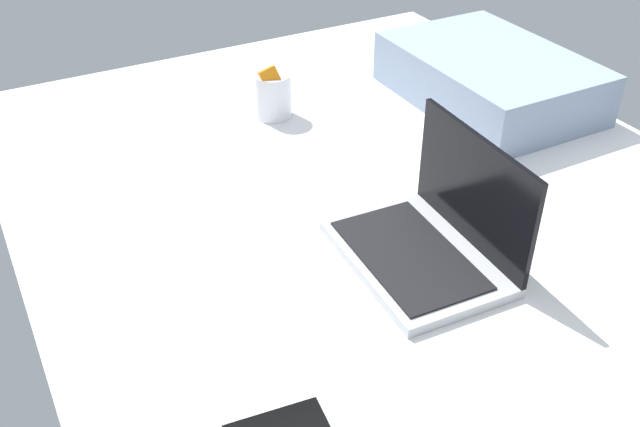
{
  "coord_description": "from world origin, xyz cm",
  "views": [
    {
      "loc": [
        102.74,
        -69.17,
        99.32
      ],
      "look_at": [
        7.21,
        -17.66,
        24.0
      ],
      "focal_mm": 40.33,
      "sensor_mm": 36.0,
      "label": 1
    }
  ],
  "objects": [
    {
      "name": "snack_cup",
      "position": [
        -43.13,
        -3.47,
        23.87
      ],
      "size": [
        9.0,
        9.0,
        14.14
      ],
      "color": "silver",
      "rests_on": "bed_mattress"
    },
    {
      "name": "laptop",
      "position": [
        21.39,
        -2.58,
        22.41
      ],
      "size": [
        34.15,
        24.68,
        23.0
      ],
      "rotation": [
        0.0,
        0.0,
        -0.05
      ],
      "color": "#B7BABC",
      "rests_on": "bed_mattress"
    },
    {
      "name": "bed_mattress",
      "position": [
        0.0,
        0.0,
        9.0
      ],
      "size": [
        180.0,
        140.0,
        18.0
      ],
      "primitive_type": "cube",
      "color": "white",
      "rests_on": "ground"
    },
    {
      "name": "pillow",
      "position": [
        -24.76,
        48.0,
        24.5
      ],
      "size": [
        52.0,
        36.0,
        13.0
      ],
      "primitive_type": "cube",
      "color": "#8C9EB7",
      "rests_on": "bed_mattress"
    }
  ]
}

